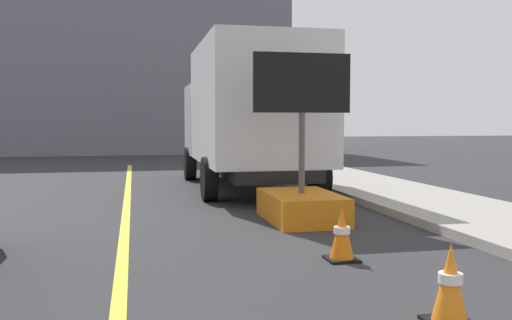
% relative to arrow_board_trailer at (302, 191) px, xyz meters
% --- Properties ---
extents(arrow_board_trailer, '(1.60, 1.80, 2.70)m').
position_rel_arrow_board_trailer_xyz_m(arrow_board_trailer, '(0.00, 0.00, 0.00)').
color(arrow_board_trailer, orange).
rests_on(arrow_board_trailer, ground).
extents(box_truck, '(2.65, 6.61, 3.32)m').
position_rel_arrow_board_trailer_xyz_m(box_truck, '(0.02, 4.32, 1.32)').
color(box_truck, black).
rests_on(box_truck, ground).
extents(highway_guide_sign, '(2.79, 0.27, 5.00)m').
position_rel_arrow_board_trailer_xyz_m(highway_guide_sign, '(2.09, 12.38, 2.94)').
color(highway_guide_sign, gray).
rests_on(highway_guide_sign, ground).
extents(far_building_block, '(18.00, 6.68, 9.99)m').
position_rel_arrow_board_trailer_xyz_m(far_building_block, '(-3.85, 21.80, 4.51)').
color(far_building_block, slate).
rests_on(far_building_block, ground).
extents(traffic_cone_mid_lane, '(0.36, 0.36, 0.65)m').
position_rel_arrow_board_trailer_xyz_m(traffic_cone_mid_lane, '(-0.22, -4.69, -0.16)').
color(traffic_cone_mid_lane, black).
rests_on(traffic_cone_mid_lane, ground).
extents(traffic_cone_far_lane, '(0.36, 0.36, 0.62)m').
position_rel_arrow_board_trailer_xyz_m(traffic_cone_far_lane, '(-0.31, -2.58, -0.18)').
color(traffic_cone_far_lane, black).
rests_on(traffic_cone_far_lane, ground).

